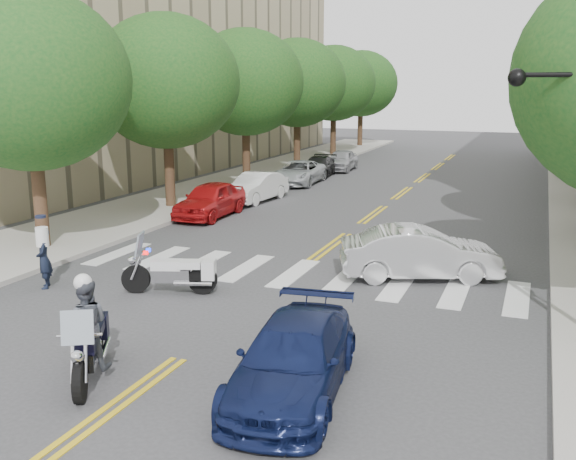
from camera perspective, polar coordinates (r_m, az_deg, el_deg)
The scene contains 18 objects.
ground at distance 13.37m, azimuth -9.67°, elevation -11.26°, with size 140.00×140.00×0.00m, color #38383A.
sidewalk_left at distance 36.50m, azimuth -4.69°, elevation 4.30°, with size 5.00×60.00×0.15m, color #9E9991.
tree_l_0 at distance 22.40m, azimuth -21.98°, elevation 12.23°, with size 6.40×6.40×8.45m.
tree_l_1 at distance 28.77m, azimuth -10.80°, elevation 12.82°, with size 6.40×6.40×8.45m.
tree_l_2 at distance 35.81m, azimuth -3.82°, elevation 12.95°, with size 6.40×6.40×8.45m.
tree_l_3 at distance 43.18m, azimuth 0.83°, elevation 12.93°, with size 6.40×6.40×8.45m.
tree_l_4 at distance 50.74m, azimuth 4.10°, elevation 12.87°, with size 6.40×6.40×8.45m.
tree_l_5 at distance 58.42m, azimuth 6.52°, elevation 12.79°, with size 6.40×6.40×8.45m.
motorcycle_police at distance 12.67m, azimuth -17.43°, elevation -8.61°, with size 1.50×2.31×2.05m.
motorcycle_parked at distance 17.21m, azimuth -9.78°, elevation -3.74°, with size 2.47×1.18×1.65m.
officer_standing at distance 18.57m, azimuth -20.87°, elevation -2.42°, with size 0.59×0.39×1.62m, color black.
convertible at distance 18.62m, azimuth 11.65°, elevation -2.04°, with size 1.56×4.47×1.47m, color silver.
sedan_blue at distance 11.61m, azimuth 0.47°, elevation -11.41°, with size 1.82×4.47×1.30m, color #0F1840.
parked_car_a at distance 27.03m, azimuth -6.94°, elevation 2.70°, with size 1.73×4.30×1.47m, color red.
parked_car_b at distance 30.55m, azimuth -2.87°, elevation 3.83°, with size 1.44×4.13×1.36m, color white.
parked_car_c at distance 35.93m, azimuth 0.97°, elevation 5.12°, with size 2.14×4.65×1.29m, color #B6BABE.
parked_car_d at distance 39.05m, azimuth 2.71°, elevation 5.65°, with size 1.68×4.14×1.20m, color black.
parked_car_e at distance 41.92m, azimuth 4.77°, elevation 6.21°, with size 1.60×3.98×1.35m, color #A4A5AA.
Camera 1 is at (6.46, -10.39, 5.39)m, focal length 40.00 mm.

